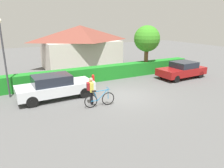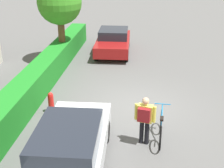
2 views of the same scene
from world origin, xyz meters
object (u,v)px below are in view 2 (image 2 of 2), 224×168
Objects in this scene: fire_hydrant at (51,103)px; tree_kerbside at (59,3)px; person_rider at (145,117)px; parked_car_near at (70,150)px; parked_car_far at (113,41)px; bicycle at (161,128)px.

tree_kerbside is at bearing 10.58° from fire_hydrant.
person_rider is 3.72m from fire_hydrant.
tree_kerbside is at bearing 16.20° from parked_car_near.
parked_car_near is 1.09× the size of tree_kerbside.
person_rider is at bearing -167.95° from parked_car_far.
parked_car_near is 2.61× the size of bicycle.
parked_car_near is 2.94× the size of person_rider.
parked_car_near reaches higher than fire_hydrant.
tree_kerbside reaches higher than bicycle.
person_rider is (-0.30, 0.52, 0.52)m from bicycle.
parked_car_near is 9.18m from tree_kerbside.
parked_car_far is 2.65× the size of person_rider.
person_rider is (1.55, -1.88, 0.17)m from parked_car_near.
parked_car_near is 3.44m from fire_hydrant.
bicycle is (1.86, -2.39, -0.35)m from parked_car_near.
tree_kerbside is at bearing 126.47° from parked_car_far.
fire_hydrant is (1.54, 3.34, -0.51)m from person_rider.
tree_kerbside is (-1.83, 2.48, 2.36)m from parked_car_far.
person_rider is at bearing -148.04° from tree_kerbside.
parked_car_near is at bearing 129.59° from person_rider.
person_rider reaches higher than parked_car_far.
bicycle is 0.80m from person_rider.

